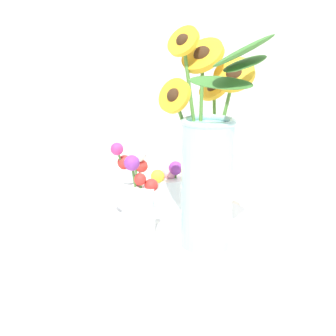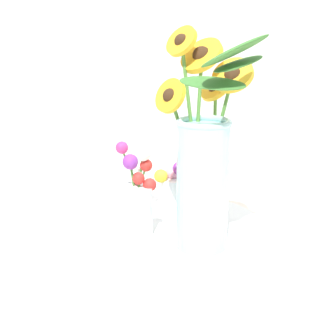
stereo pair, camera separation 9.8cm
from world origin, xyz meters
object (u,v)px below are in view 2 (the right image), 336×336
(serving_tray, at_px, (168,231))
(vase_small_back, at_px, (174,190))
(mason_jar_sunflowers, at_px, (204,162))
(vase_bulb_right, at_px, (134,184))
(vase_small_center, at_px, (136,206))

(serving_tray, height_order, vase_small_back, vase_small_back)
(mason_jar_sunflowers, bearing_deg, serving_tray, 167.68)
(mason_jar_sunflowers, height_order, vase_bulb_right, mason_jar_sunflowers)
(vase_bulb_right, bearing_deg, serving_tray, -14.52)
(serving_tray, distance_m, vase_small_center, 0.10)
(serving_tray, bearing_deg, mason_jar_sunflowers, -12.32)
(mason_jar_sunflowers, bearing_deg, vase_bulb_right, 166.48)
(vase_small_center, height_order, vase_bulb_right, vase_small_center)
(vase_small_center, distance_m, vase_small_back, 0.14)
(vase_bulb_right, bearing_deg, mason_jar_sunflowers, -13.52)
(mason_jar_sunflowers, height_order, vase_small_back, mason_jar_sunflowers)
(serving_tray, height_order, vase_bulb_right, vase_bulb_right)
(vase_small_back, bearing_deg, vase_bulb_right, -154.96)
(serving_tray, distance_m, mason_jar_sunflowers, 0.21)
(mason_jar_sunflowers, xyz_separation_m, vase_bulb_right, (-0.24, 0.06, -0.11))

